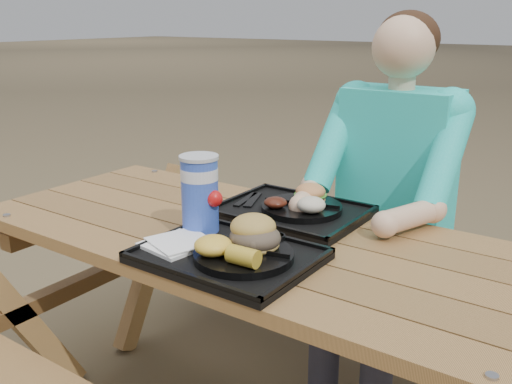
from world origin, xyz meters
The scene contains 17 objects.
picnic_table centered at (0.00, 0.00, 0.38)m, with size 1.80×1.49×0.75m, color #999999, non-canonical shape.
tray_near centered at (0.05, -0.20, 0.76)m, with size 0.45×0.35×0.02m, color black.
tray_far centered at (0.00, 0.20, 0.76)m, with size 0.45×0.35×0.02m, color black.
plate_near centered at (0.11, -0.21, 0.78)m, with size 0.26×0.26×0.02m, color black.
plate_far centered at (0.03, 0.21, 0.78)m, with size 0.26×0.26×0.02m, color black.
napkin_stack centered at (-0.10, -0.24, 0.78)m, with size 0.16×0.16×0.02m, color white.
soda_cup centered at (-0.12, -0.11, 0.88)m, with size 0.11×0.11×0.21m, color #183BB8.
condiment_bbq centered at (0.06, -0.07, 0.79)m, with size 0.05×0.05×0.03m, color #321005.
condiment_mustard centered at (0.12, -0.07, 0.78)m, with size 0.05×0.05×0.03m, color gold.
sandwich centered at (0.11, -0.16, 0.86)m, with size 0.13×0.13×0.13m, color #B99141, non-canonical shape.
mac_cheese centered at (0.05, -0.26, 0.81)m, with size 0.10×0.10×0.05m, color yellow.
corn_cob centered at (0.15, -0.27, 0.81)m, with size 0.08×0.08×0.05m, color gold, non-canonical shape.
cutlery_far centered at (-0.16, 0.20, 0.77)m, with size 0.03×0.16×0.01m, color black.
burger centered at (0.03, 0.26, 0.83)m, with size 0.10×0.10×0.09m, color #D6884B, non-canonical shape.
baked_beans centered at (-0.02, 0.14, 0.81)m, with size 0.07×0.07×0.03m, color #4B1A0F.
potato_salad centered at (0.09, 0.16, 0.81)m, with size 0.09×0.09×0.05m, color beige.
diner centered at (0.19, 0.60, 0.64)m, with size 0.48×0.84×1.28m, color #1AB6B4, non-canonical shape.
Camera 1 is at (0.91, -1.29, 1.37)m, focal length 40.00 mm.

